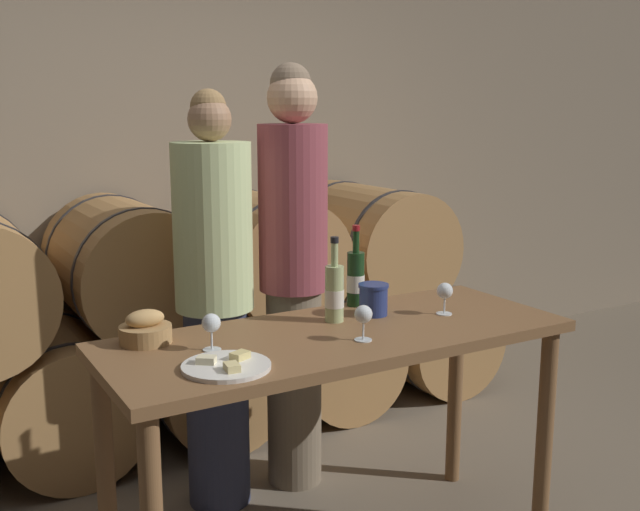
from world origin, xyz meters
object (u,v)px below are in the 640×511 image
at_px(tasting_table, 338,366).
at_px(wine_glass_far_left, 211,325).
at_px(person_right, 293,271).
at_px(wine_glass_center, 445,292).
at_px(blue_crock, 373,298).
at_px(bread_basket, 145,330).
at_px(cheese_plate, 226,366).
at_px(person_left, 215,300).
at_px(wine_bottle_red, 356,278).
at_px(wine_glass_left, 363,316).
at_px(wine_bottle_white, 334,292).

bearing_deg(tasting_table, wine_glass_far_left, 176.50).
relative_size(person_right, wine_glass_center, 14.96).
distance_m(tasting_table, blue_crock, 0.32).
relative_size(tasting_table, wine_glass_far_left, 13.53).
xyz_separation_m(bread_basket, wine_glass_center, (1.09, -0.22, 0.04)).
bearing_deg(bread_basket, blue_crock, -6.40).
distance_m(wine_glass_far_left, wine_glass_center, 0.93).
bearing_deg(cheese_plate, person_left, 70.19).
bearing_deg(wine_bottle_red, wine_glass_left, -119.49).
bearing_deg(wine_glass_far_left, blue_crock, 7.34).
height_order(wine_bottle_white, wine_glass_left, wine_bottle_white).
relative_size(wine_bottle_white, blue_crock, 2.63).
bearing_deg(bread_basket, person_left, 44.63).
bearing_deg(wine_bottle_white, blue_crock, -0.26).
distance_m(person_left, person_right, 0.37).
relative_size(blue_crock, cheese_plate, 0.44).
height_order(wine_bottle_red, wine_bottle_white, wine_bottle_red).
height_order(person_right, blue_crock, person_right).
bearing_deg(cheese_plate, wine_glass_left, 2.89).
distance_m(wine_bottle_white, wine_glass_left, 0.25).
height_order(tasting_table, cheese_plate, cheese_plate).
bearing_deg(person_left, tasting_table, -71.07).
bearing_deg(person_right, person_left, -179.96).
distance_m(tasting_table, wine_glass_far_left, 0.51).
height_order(cheese_plate, wine_glass_left, wine_glass_left).
xyz_separation_m(person_right, wine_bottle_red, (0.09, -0.35, 0.03)).
relative_size(wine_bottle_red, cheese_plate, 1.19).
height_order(blue_crock, cheese_plate, blue_crock).
relative_size(tasting_table, person_right, 0.90).
distance_m(wine_bottle_red, cheese_plate, 0.85).
bearing_deg(wine_glass_center, wine_bottle_white, 162.55).
bearing_deg(bread_basket, wine_bottle_red, 3.61).
xyz_separation_m(blue_crock, wine_glass_center, (0.24, -0.13, 0.02)).
distance_m(person_left, wine_glass_center, 0.93).
bearing_deg(cheese_plate, person_right, 50.31).
height_order(wine_glass_far_left, wine_glass_center, same).
height_order(wine_bottle_red, cheese_plate, wine_bottle_red).
height_order(wine_bottle_red, wine_glass_center, wine_bottle_red).
height_order(person_left, bread_basket, person_left).
relative_size(person_left, wine_glass_center, 14.07).
height_order(person_right, wine_glass_left, person_right).
bearing_deg(person_right, cheese_plate, -129.69).
height_order(wine_bottle_white, bread_basket, wine_bottle_white).
xyz_separation_m(person_right, blue_crock, (0.07, -0.50, -0.02)).
xyz_separation_m(wine_bottle_red, bread_basket, (-0.87, -0.05, -0.07)).
distance_m(wine_bottle_white, cheese_plate, 0.62).
height_order(tasting_table, bread_basket, bread_basket).
xyz_separation_m(tasting_table, wine_glass_left, (0.02, -0.13, 0.21)).
distance_m(person_right, wine_glass_center, 0.70).
xyz_separation_m(cheese_plate, wine_glass_center, (0.96, 0.14, 0.08)).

